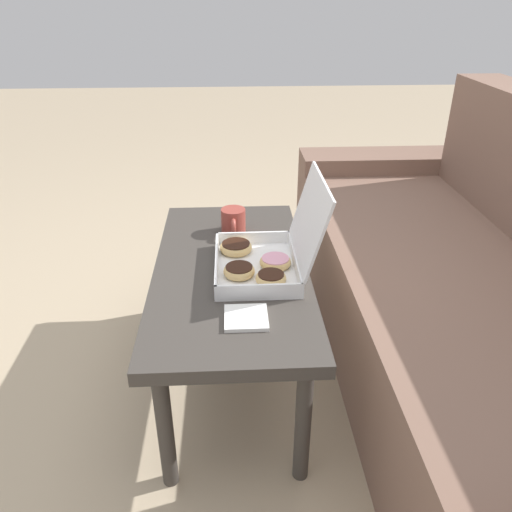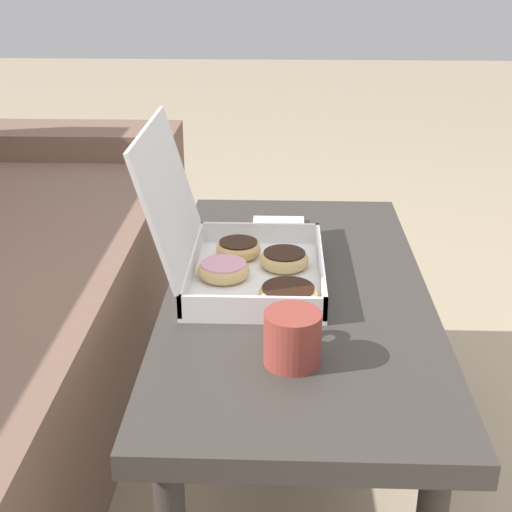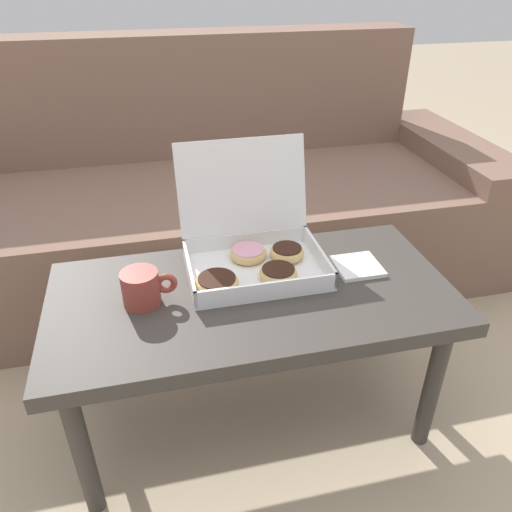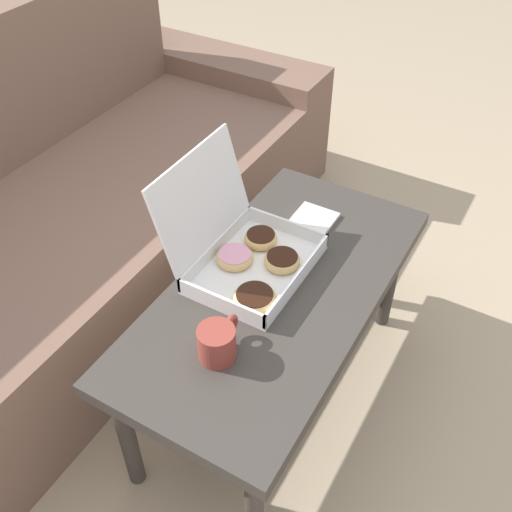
{
  "view_description": "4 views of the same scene",
  "coord_description": "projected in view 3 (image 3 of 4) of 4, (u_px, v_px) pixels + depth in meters",
  "views": [
    {
      "loc": [
        1.39,
        -0.01,
        1.23
      ],
      "look_at": [
        0.03,
        0.06,
        0.5
      ],
      "focal_mm": 35.0,
      "sensor_mm": 36.0,
      "label": 1
    },
    {
      "loc": [
        -1.2,
        0.01,
        1.04
      ],
      "look_at": [
        0.03,
        0.06,
        0.5
      ],
      "focal_mm": 50.0,
      "sensor_mm": 36.0,
      "label": 2
    },
    {
      "loc": [
        -0.22,
        -0.99,
        1.16
      ],
      "look_at": [
        0.03,
        0.06,
        0.5
      ],
      "focal_mm": 35.0,
      "sensor_mm": 36.0,
      "label": 3
    },
    {
      "loc": [
        -0.97,
        -0.52,
        1.54
      ],
      "look_at": [
        0.03,
        0.06,
        0.5
      ],
      "focal_mm": 42.0,
      "sensor_mm": 36.0,
      "label": 4
    }
  ],
  "objects": [
    {
      "name": "napkin_stack",
      "position": [
        357.0,
        266.0,
        1.31
      ],
      "size": [
        0.12,
        0.12,
        0.01
      ],
      "color": "white",
      "rests_on": "coffee_table"
    },
    {
      "name": "ground_plane",
      "position": [
        251.0,
        411.0,
        1.47
      ],
      "size": [
        12.0,
        12.0,
        0.0
      ],
      "primitive_type": "plane",
      "color": "tan"
    },
    {
      "name": "coffee_table",
      "position": [
        252.0,
        308.0,
        1.25
      ],
      "size": [
        0.99,
        0.49,
        0.45
      ],
      "color": "#3D3833",
      "rests_on": "ground_plane"
    },
    {
      "name": "pastry_box",
      "position": [
        253.0,
        250.0,
        1.29
      ],
      "size": [
        0.35,
        0.33,
        0.3
      ],
      "color": "white",
      "rests_on": "coffee_table"
    },
    {
      "name": "coffee_mug",
      "position": [
        142.0,
        288.0,
        1.16
      ],
      "size": [
        0.13,
        0.09,
        0.09
      ],
      "color": "#993D33",
      "rests_on": "coffee_table"
    },
    {
      "name": "couch",
      "position": [
        206.0,
        202.0,
        2.02
      ],
      "size": [
        2.31,
        0.86,
        0.89
      ],
      "color": "#7A5B4C",
      "rests_on": "ground_plane"
    }
  ]
}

